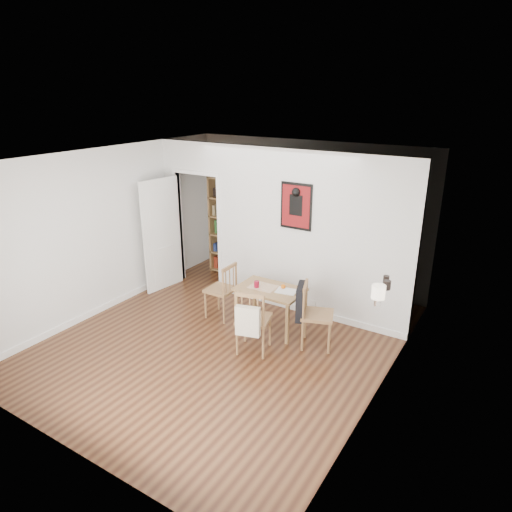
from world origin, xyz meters
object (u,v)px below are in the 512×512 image
Objects in this scene: fireplace at (381,334)px; red_glass at (257,284)px; chair_left at (221,290)px; notebook at (286,291)px; orange_fruit at (283,287)px; bookshelf at (230,227)px; dining_table at (270,293)px; chair_right at (316,314)px; ceramic_jar_b at (386,279)px; ceramic_jar_a at (387,285)px; chair_front at (253,319)px; mantel_lamp at (378,293)px.

fireplace reaches higher than red_glass.
notebook is (1.11, 0.10, 0.21)m from chair_left.
chair_left is 0.71m from red_glass.
orange_fruit is at bearing 24.58° from red_glass.
bookshelf reaches higher than red_glass.
dining_table is 0.24m from red_glass.
chair_right is 9.46× the size of red_glass.
chair_left is at bearing -179.73° from ceramic_jar_b.
notebook is at bearing 169.65° from ceramic_jar_a.
red_glass is (-0.98, 0.01, 0.22)m from chair_right.
notebook is at bearing -36.50° from bookshelf.
chair_front is 0.70m from red_glass.
bookshelf reaches higher than notebook.
chair_front is 1.87m from mantel_lamp.
bookshelf is 20.30× the size of ceramic_jar_b.
ceramic_jar_b is (3.47, -1.60, 0.26)m from bookshelf.
ceramic_jar_a is at bearing -3.80° from chair_left.
chair_front is at bearing -158.96° from ceramic_jar_b.
bookshelf reaches higher than ceramic_jar_a.
fireplace is at bearing -11.34° from dining_table.
chair_front is 10.07× the size of ceramic_jar_b.
red_glass is (0.66, -0.00, 0.26)m from chair_left.
mantel_lamp is (1.79, -0.73, 0.73)m from dining_table.
orange_fruit is at bearing -36.55° from bookshelf.
red_glass reaches higher than dining_table.
dining_table is 2.38m from bookshelf.
bookshelf is 19.22× the size of red_glass.
chair_front is 9.53× the size of red_glass.
notebook is (0.26, 0.03, 0.09)m from dining_table.
orange_fruit is (-1.61, 0.45, 0.08)m from fireplace.
mantel_lamp reaches higher than notebook.
chair_left reaches higher than notebook.
red_glass is at bearing -0.24° from chair_left.
chair_front is 0.73m from notebook.
chair_left reaches higher than dining_table.
bookshelf is 2.55m from notebook.
ceramic_jar_b is at bearing 0.45° from red_glass.
dining_table is at bearing 172.10° from ceramic_jar_a.
ceramic_jar_b is (1.43, -0.09, 0.54)m from notebook.
fireplace is (1.78, -0.36, 0.03)m from dining_table.
ceramic_jar_a is (0.97, -0.16, 0.73)m from chair_right.
mantel_lamp is at bearing -26.25° from notebook.
ceramic_jar_a is (1.75, -0.24, 0.63)m from dining_table.
ceramic_jar_a is (3.54, -1.78, 0.27)m from bookshelf.
chair_front reaches higher than chair_left.
bookshelf is (-2.57, 1.62, 0.46)m from chair_right.
fireplace is at bearing -15.32° from chair_right.
chair_front is 1.83m from ceramic_jar_b.
ceramic_jar_b is (2.54, 0.01, 0.75)m from chair_left.
mantel_lamp reaches higher than chair_left.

